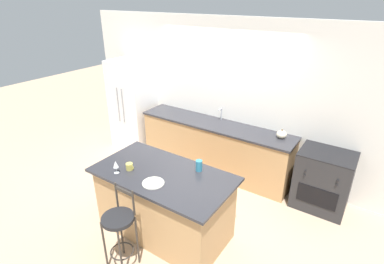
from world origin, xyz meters
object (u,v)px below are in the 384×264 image
(dinner_plate, at_px, (153,183))
(pumpkin_decoration, at_px, (282,134))
(wine_glass, at_px, (116,165))
(tumbler_cup, at_px, (199,166))
(refrigerator, at_px, (133,105))
(bar_stool_near, at_px, (119,226))
(coffee_mug, at_px, (130,167))
(oven_range, at_px, (323,180))

(dinner_plate, relative_size, pumpkin_decoration, 1.70)
(wine_glass, relative_size, tumbler_cup, 1.18)
(pumpkin_decoration, bearing_deg, refrigerator, -177.85)
(tumbler_cup, bearing_deg, bar_stool_near, -110.59)
(pumpkin_decoration, bearing_deg, wine_glass, -123.20)
(wine_glass, distance_m, coffee_mug, 0.19)
(tumbler_cup, xyz_separation_m, pumpkin_decoration, (0.57, 1.53, -0.00))
(refrigerator, distance_m, pumpkin_decoration, 3.09)
(oven_range, xyz_separation_m, dinner_plate, (-1.60, -2.00, 0.48))
(dinner_plate, height_order, wine_glass, wine_glass)
(wine_glass, xyz_separation_m, pumpkin_decoration, (1.41, 2.16, -0.05))
(dinner_plate, height_order, tumbler_cup, tumbler_cup)
(wine_glass, bearing_deg, bar_stool_near, -43.66)
(coffee_mug, bearing_deg, oven_range, 43.15)
(refrigerator, bearing_deg, pumpkin_decoration, 2.15)
(coffee_mug, bearing_deg, wine_glass, -119.41)
(coffee_mug, bearing_deg, dinner_plate, -8.91)
(refrigerator, xyz_separation_m, coffee_mug, (1.76, -1.89, 0.06))
(bar_stool_near, distance_m, dinner_plate, 0.62)
(oven_range, relative_size, wine_glass, 5.38)
(bar_stool_near, bearing_deg, oven_range, 55.92)
(pumpkin_decoration, bearing_deg, coffee_mug, -123.47)
(coffee_mug, distance_m, tumbler_cup, 0.90)
(refrigerator, height_order, coffee_mug, refrigerator)
(wine_glass, relative_size, pumpkin_decoration, 1.08)
(dinner_plate, height_order, pumpkin_decoration, pumpkin_decoration)
(refrigerator, xyz_separation_m, dinner_plate, (2.22, -1.96, 0.03))
(refrigerator, xyz_separation_m, tumbler_cup, (2.52, -1.41, 0.09))
(oven_range, distance_m, pumpkin_decoration, 0.91)
(oven_range, distance_m, dinner_plate, 2.60)
(oven_range, bearing_deg, refrigerator, -179.46)
(oven_range, bearing_deg, wine_glass, -135.86)
(bar_stool_near, relative_size, dinner_plate, 3.98)
(coffee_mug, relative_size, tumbler_cup, 0.84)
(oven_range, distance_m, coffee_mug, 2.87)
(oven_range, bearing_deg, tumbler_cup, -131.89)
(refrigerator, distance_m, oven_range, 3.85)
(wine_glass, bearing_deg, dinner_plate, 8.08)
(refrigerator, bearing_deg, coffee_mug, -47.03)
(bar_stool_near, height_order, tumbler_cup, tumbler_cup)
(bar_stool_near, relative_size, wine_glass, 6.22)
(bar_stool_near, bearing_deg, coffee_mug, 122.18)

